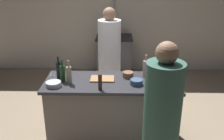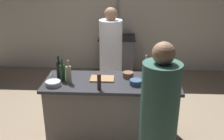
% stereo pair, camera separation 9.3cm
% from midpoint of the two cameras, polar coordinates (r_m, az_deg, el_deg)
% --- Properties ---
extents(ground_plane, '(9.00, 9.00, 0.00)m').
position_cam_midpoint_polar(ground_plane, '(3.93, -0.75, -14.51)').
color(ground_plane, gray).
extents(back_wall, '(6.40, 0.16, 2.60)m').
position_cam_midpoint_polar(back_wall, '(6.12, 0.11, 11.95)').
color(back_wall, beige).
rests_on(back_wall, ground_plane).
extents(kitchen_island, '(1.80, 0.72, 0.90)m').
position_cam_midpoint_polar(kitchen_island, '(3.69, -0.78, -8.81)').
color(kitchen_island, slate).
rests_on(kitchen_island, ground_plane).
extents(stove_range, '(0.80, 0.64, 0.89)m').
position_cam_midpoint_polar(stove_range, '(5.93, 0.03, 3.15)').
color(stove_range, '#47474C').
rests_on(stove_range, ground_plane).
extents(chef, '(0.37, 0.37, 1.75)m').
position_cam_midpoint_polar(chef, '(4.36, -1.15, 1.33)').
color(chef, white).
rests_on(chef, ground_plane).
extents(guest_right, '(0.36, 0.36, 1.72)m').
position_cam_midpoint_polar(guest_right, '(2.69, 9.61, -13.13)').
color(guest_right, '#33594C').
rests_on(guest_right, ground_plane).
extents(overhead_pot_rack, '(0.90, 1.30, 2.17)m').
position_cam_midpoint_polar(overhead_pot_rack, '(5.16, 0.12, 14.34)').
color(overhead_pot_rack, gray).
rests_on(overhead_pot_rack, ground_plane).
extents(cutting_board, '(0.32, 0.22, 0.02)m').
position_cam_midpoint_polar(cutting_board, '(3.53, -2.87, -1.93)').
color(cutting_board, '#997047').
rests_on(cutting_board, kitchen_island).
extents(pepper_mill, '(0.05, 0.05, 0.21)m').
position_cam_midpoint_polar(pepper_mill, '(3.20, -3.47, -2.64)').
color(pepper_mill, '#382319').
rests_on(pepper_mill, kitchen_island).
extents(wine_bottle_red, '(0.07, 0.07, 0.31)m').
position_cam_midpoint_polar(wine_bottle_red, '(3.51, -11.53, -0.64)').
color(wine_bottle_red, '#143319').
rests_on(wine_bottle_red, kitchen_island).
extents(wine_bottle_dark, '(0.07, 0.07, 0.32)m').
position_cam_midpoint_polar(wine_bottle_dark, '(3.59, -12.29, -0.05)').
color(wine_bottle_dark, black).
rests_on(wine_bottle_dark, kitchen_island).
extents(wine_bottle_white, '(0.07, 0.07, 0.31)m').
position_cam_midpoint_polar(wine_bottle_white, '(3.43, -10.18, -0.99)').
color(wine_bottle_white, gray).
rests_on(wine_bottle_white, kitchen_island).
extents(wine_bottle_green, '(0.07, 0.07, 0.31)m').
position_cam_midpoint_polar(wine_bottle_green, '(3.59, 9.88, 0.09)').
color(wine_bottle_green, '#193D23').
rests_on(wine_bottle_green, kitchen_island).
extents(wine_bottle_rose, '(0.07, 0.07, 0.32)m').
position_cam_midpoint_polar(wine_bottle_rose, '(3.59, 6.63, 0.31)').
color(wine_bottle_rose, '#B78C8E').
rests_on(wine_bottle_rose, kitchen_island).
extents(wine_glass_by_chef, '(0.07, 0.07, 0.15)m').
position_cam_midpoint_polar(wine_glass_by_chef, '(3.55, -13.69, -0.78)').
color(wine_glass_by_chef, silver).
rests_on(wine_glass_by_chef, kitchen_island).
extents(wine_glass_near_left_guest, '(0.07, 0.07, 0.15)m').
position_cam_midpoint_polar(wine_glass_near_left_guest, '(3.31, 11.60, -2.26)').
color(wine_glass_near_left_guest, silver).
rests_on(wine_glass_near_left_guest, kitchen_island).
extents(mixing_bowl_blue, '(0.16, 0.16, 0.07)m').
position_cam_midpoint_polar(mixing_bowl_blue, '(3.38, 4.58, -2.65)').
color(mixing_bowl_blue, '#334C6B').
rests_on(mixing_bowl_blue, kitchen_island).
extents(mixing_bowl_wooden, '(0.15, 0.15, 0.08)m').
position_cam_midpoint_polar(mixing_bowl_wooden, '(3.59, 2.79, -1.02)').
color(mixing_bowl_wooden, brown).
rests_on(mixing_bowl_wooden, kitchen_island).
extents(mixing_bowl_steel, '(0.19, 0.19, 0.06)m').
position_cam_midpoint_polar(mixing_bowl_steel, '(3.41, -13.46, -3.01)').
color(mixing_bowl_steel, '#B7B7BC').
rests_on(mixing_bowl_steel, kitchen_island).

